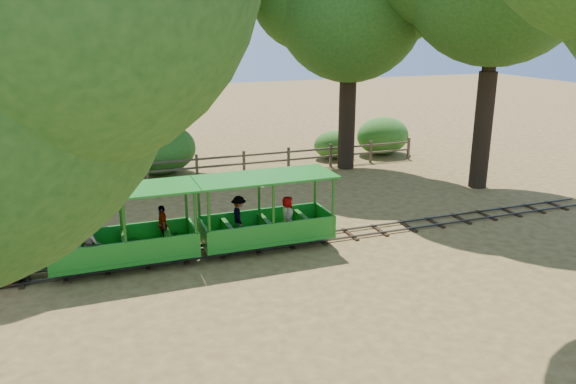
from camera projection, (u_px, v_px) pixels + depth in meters
name	position (u px, v px, depth m)	size (l,w,h in m)	color
ground	(288.00, 244.00, 16.21)	(90.00, 90.00, 0.00)	#A38446
track	(288.00, 242.00, 16.19)	(22.00, 1.00, 0.10)	#3F3D3A
carriage_front	(124.00, 239.00, 14.46)	(3.85, 1.57, 2.00)	#1B7C1E
carriage_rear	(264.00, 220.00, 15.75)	(3.85, 1.57, 2.00)	#1B7C1E
fence	(221.00, 163.00, 23.22)	(18.10, 0.10, 1.00)	brown
shrub_west	(67.00, 161.00, 22.32)	(2.52, 1.94, 1.75)	#2D6B1E
shrub_mid_w	(159.00, 149.00, 23.47)	(3.10, 2.38, 2.14)	#2D6B1E
shrub_mid_e	(333.00, 145.00, 26.28)	(1.89, 1.46, 1.31)	#2D6B1E
shrub_east	(383.00, 136.00, 27.08)	(2.61, 2.01, 1.81)	#2D6B1E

